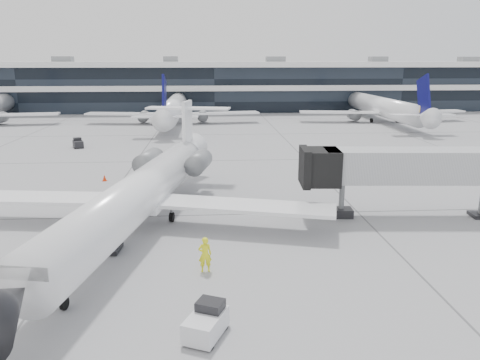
{
  "coord_description": "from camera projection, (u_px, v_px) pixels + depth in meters",
  "views": [
    {
      "loc": [
        -1.47,
        -33.96,
        11.43
      ],
      "look_at": [
        0.86,
        0.47,
        2.6
      ],
      "focal_mm": 35.0,
      "sensor_mm": 36.0,
      "label": 1
    }
  ],
  "objects": [
    {
      "name": "baggage_tug",
      "position": [
        207.0,
        322.0,
        19.89
      ],
      "size": [
        2.09,
        2.55,
        1.41
      ],
      "rotation": [
        0.0,
        0.0,
        -0.42
      ],
      "color": "silver",
      "rests_on": "ground"
    },
    {
      "name": "ramp_worker",
      "position": [
        205.0,
        254.0,
        25.86
      ],
      "size": [
        0.79,
        0.57,
        2.04
      ],
      "primitive_type": "imported",
      "rotation": [
        0.0,
        0.0,
        3.25
      ],
      "color": "#FCFF1A",
      "rests_on": "ground"
    },
    {
      "name": "bg_jet_center",
      "position": [
        174.0,
        123.0,
        88.39
      ],
      "size": [
        32.0,
        40.0,
        9.6
      ],
      "primitive_type": null,
      "color": "white",
      "rests_on": "ground"
    },
    {
      "name": "cargo_uld",
      "position": [
        101.0,
        237.0,
        28.65
      ],
      "size": [
        2.39,
        1.84,
        1.85
      ],
      "rotation": [
        0.0,
        0.0,
        -0.07
      ],
      "color": "black",
      "rests_on": "ground"
    },
    {
      "name": "far_tug",
      "position": [
        78.0,
        143.0,
        63.21
      ],
      "size": [
        1.88,
        2.33,
        1.29
      ],
      "rotation": [
        0.0,
        0.0,
        0.39
      ],
      "color": "black",
      "rests_on": "ground"
    },
    {
      "name": "ground",
      "position": [
        229.0,
        215.0,
        35.75
      ],
      "size": [
        220.0,
        220.0,
        0.0
      ],
      "primitive_type": "plane",
      "color": "gray",
      "rests_on": "ground"
    },
    {
      "name": "traffic_cone",
      "position": [
        104.0,
        178.0,
        45.69
      ],
      "size": [
        0.55,
        0.55,
        0.63
      ],
      "rotation": [
        0.0,
        0.0,
        -0.36
      ],
      "color": "red",
      "rests_on": "ground"
    },
    {
      "name": "terminal",
      "position": [
        214.0,
        88.0,
        113.77
      ],
      "size": [
        170.0,
        22.0,
        10.0
      ],
      "primitive_type": "cube",
      "color": "black",
      "rests_on": "ground"
    },
    {
      "name": "regional_jet",
      "position": [
        142.0,
        191.0,
        32.55
      ],
      "size": [
        26.67,
        33.24,
        7.72
      ],
      "rotation": [
        0.0,
        0.0,
        -0.2
      ],
      "color": "white",
      "rests_on": "ground"
    },
    {
      "name": "jet_bridge",
      "position": [
        425.0,
        166.0,
        34.33
      ],
      "size": [
        16.61,
        4.34,
        5.33
      ],
      "rotation": [
        0.0,
        0.0,
        -0.07
      ],
      "color": "#AFB1B4",
      "rests_on": "ground"
    },
    {
      "name": "bg_jet_right",
      "position": [
        380.0,
        121.0,
        91.01
      ],
      "size": [
        32.0,
        40.0,
        9.6
      ],
      "primitive_type": null,
      "color": "white",
      "rests_on": "ground"
    }
  ]
}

